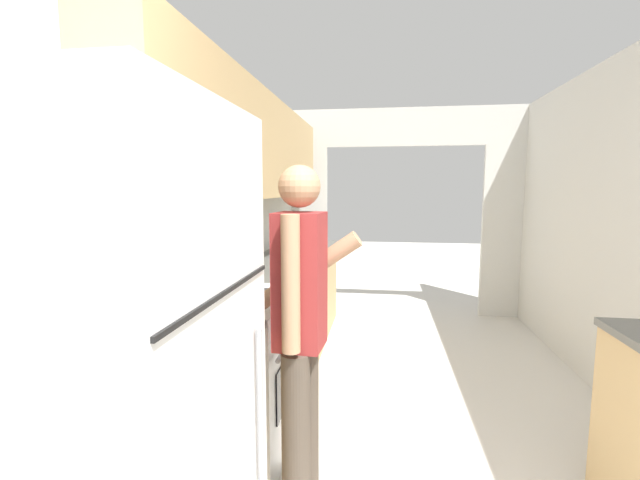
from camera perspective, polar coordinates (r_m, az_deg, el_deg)
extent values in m
cube|color=silver|center=(2.58, -18.81, -0.02)|extent=(0.06, 7.24, 2.50)
cube|color=tan|center=(3.41, -8.66, 12.13)|extent=(0.32, 3.62, 0.78)
cube|color=silver|center=(5.44, -2.46, 1.41)|extent=(0.65, 0.06, 2.05)
cube|color=silver|center=(5.56, 24.03, 0.93)|extent=(0.65, 0.06, 2.05)
cube|color=silver|center=(5.38, 11.23, 14.57)|extent=(3.17, 0.06, 0.45)
cube|color=tan|center=(2.16, -17.47, -23.91)|extent=(0.60, 0.45, 0.89)
cube|color=#565651|center=(1.96, -18.05, -12.24)|extent=(0.62, 0.46, 0.03)
cube|color=tan|center=(4.10, -3.88, -8.65)|extent=(0.60, 2.40, 0.89)
cube|color=#565651|center=(4.01, -3.92, -2.22)|extent=(0.62, 2.41, 0.03)
cube|color=white|center=(1.46, -26.87, -20.76)|extent=(0.74, 0.75, 1.77)
cube|color=black|center=(1.15, -12.45, -6.79)|extent=(0.01, 0.72, 0.01)
cylinder|color=#99999E|center=(1.56, -7.94, -24.01)|extent=(0.02, 0.02, 0.71)
cube|color=white|center=(2.65, -11.27, -17.27)|extent=(0.62, 0.77, 0.93)
cube|color=black|center=(2.57, -4.32, -17.97)|extent=(0.01, 0.53, 0.28)
cylinder|color=#B7B7BC|center=(2.48, -3.91, -13.12)|extent=(0.02, 0.62, 0.02)
cube|color=white|center=(2.59, -17.63, -5.57)|extent=(0.04, 0.77, 0.14)
cylinder|color=#232328|center=(2.30, -10.04, -8.77)|extent=(0.16, 0.16, 0.01)
cylinder|color=#232328|center=(2.62, -7.68, -6.82)|extent=(0.16, 0.16, 0.01)
cylinder|color=#232328|center=(2.39, -15.75, -8.34)|extent=(0.16, 0.16, 0.01)
cylinder|color=#232328|center=(2.70, -12.78, -6.53)|extent=(0.16, 0.16, 0.01)
cylinder|color=#4C4238|center=(2.13, -3.24, -25.17)|extent=(0.14, 0.14, 0.82)
cylinder|color=#4C4238|center=(2.27, -1.95, -22.97)|extent=(0.14, 0.14, 0.82)
cube|color=maroon|center=(1.94, -2.69, -5.44)|extent=(0.23, 0.23, 0.62)
cylinder|color=tan|center=(1.80, -3.94, -5.92)|extent=(0.09, 0.09, 0.59)
cylinder|color=tan|center=(2.07, -1.61, -4.19)|extent=(0.53, 0.12, 0.40)
sphere|color=tan|center=(1.89, -2.76, 7.17)|extent=(0.19, 0.19, 0.19)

